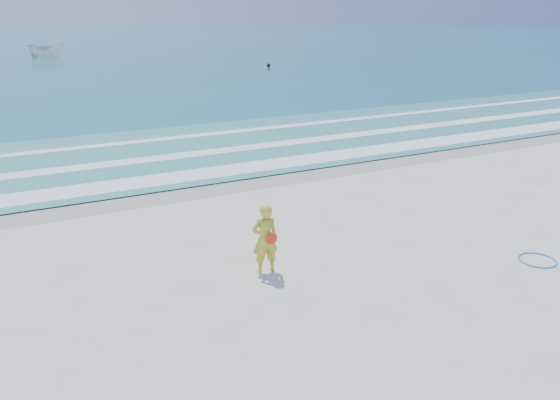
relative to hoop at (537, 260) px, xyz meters
name	(u,v)px	position (x,y,z in m)	size (l,w,h in m)	color
ground	(362,303)	(-4.97, 0.26, -0.02)	(400.00, 400.00, 0.00)	silver
wet_sand	(211,185)	(-4.97, 9.26, -0.01)	(400.00, 2.40, 0.00)	#B2A893
ocean	(28,42)	(-4.97, 105.26, 0.00)	(400.00, 190.00, 0.04)	#19727F
shallow	(170,152)	(-4.97, 14.26, 0.03)	(400.00, 10.00, 0.01)	#59B7AD
foam_near	(198,174)	(-4.97, 10.56, 0.04)	(400.00, 1.40, 0.01)	white
foam_mid	(175,156)	(-4.97, 13.46, 0.04)	(400.00, 0.90, 0.01)	white
foam_far	(154,140)	(-4.97, 16.76, 0.04)	(400.00, 0.60, 0.01)	white
hoop	(537,260)	(0.00, 0.00, 0.00)	(0.87, 0.87, 0.03)	#0C83E8
boat	(47,50)	(-4.90, 68.91, 0.85)	(1.61, 4.29, 1.66)	silver
buoy	(269,65)	(14.24, 44.24, 0.22)	(0.39, 0.39, 0.39)	black
woman	(265,239)	(-6.14, 2.46, 0.82)	(0.65, 0.47, 1.66)	gold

